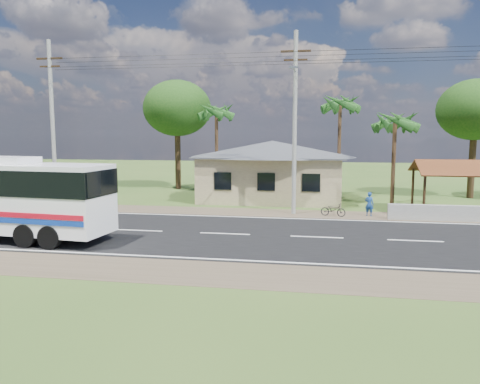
{
  "coord_description": "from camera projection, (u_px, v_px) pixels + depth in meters",
  "views": [
    {
      "loc": [
        4.62,
        -22.23,
        4.96
      ],
      "look_at": [
        0.59,
        1.0,
        1.99
      ],
      "focal_mm": 35.0,
      "sensor_mm": 36.0,
      "label": 1
    }
  ],
  "objects": [
    {
      "name": "concrete_barrier",
      "position": [
        452.0,
        213.0,
        26.51
      ],
      "size": [
        7.0,
        0.3,
        0.9
      ],
      "primitive_type": "cube",
      "color": "#9E9E99",
      "rests_on": "ground"
    },
    {
      "name": "utility_poles",
      "position": [
        289.0,
        120.0,
        28.3
      ],
      "size": [
        32.8,
        2.22,
        11.0
      ],
      "color": "#9E9E99",
      "rests_on": "ground"
    },
    {
      "name": "waiting_shed",
      "position": [
        458.0,
        170.0,
        28.89
      ],
      "size": [
        5.2,
        4.48,
        3.35
      ],
      "color": "#332012",
      "rests_on": "ground"
    },
    {
      "name": "tree_behind_shed",
      "position": [
        475.0,
        110.0,
        35.22
      ],
      "size": [
        5.6,
        5.6,
        9.02
      ],
      "color": "#47301E",
      "rests_on": "ground"
    },
    {
      "name": "road",
      "position": [
        225.0,
        234.0,
        23.13
      ],
      "size": [
        120.0,
        16.0,
        0.03
      ],
      "color": "black",
      "rests_on": "ground"
    },
    {
      "name": "house",
      "position": [
        272.0,
        164.0,
        35.34
      ],
      "size": [
        12.4,
        10.0,
        5.0
      ],
      "color": "tan",
      "rests_on": "ground"
    },
    {
      "name": "tree_behind_house",
      "position": [
        177.0,
        109.0,
        41.2
      ],
      "size": [
        6.0,
        6.0,
        9.61
      ],
      "color": "#47301E",
      "rests_on": "ground"
    },
    {
      "name": "ground",
      "position": [
        225.0,
        234.0,
        23.13
      ],
      "size": [
        120.0,
        120.0,
        0.0
      ],
      "primitive_type": "plane",
      "color": "#2E4E1B",
      "rests_on": "ground"
    },
    {
      "name": "palm_mid",
      "position": [
        340.0,
        105.0,
        36.37
      ],
      "size": [
        2.8,
        2.8,
        8.2
      ],
      "color": "#47301E",
      "rests_on": "ground"
    },
    {
      "name": "person",
      "position": [
        369.0,
        204.0,
        28.09
      ],
      "size": [
        0.63,
        0.54,
        1.46
      ],
      "primitive_type": "imported",
      "rotation": [
        0.0,
        0.0,
        2.71
      ],
      "color": "navy",
      "rests_on": "ground"
    },
    {
      "name": "palm_near",
      "position": [
        395.0,
        122.0,
        31.56
      ],
      "size": [
        2.8,
        2.8,
        6.7
      ],
      "color": "#47301E",
      "rests_on": "ground"
    },
    {
      "name": "palm_far",
      "position": [
        216.0,
        112.0,
        38.62
      ],
      "size": [
        2.8,
        2.8,
        7.7
      ],
      "color": "#47301E",
      "rests_on": "ground"
    },
    {
      "name": "motorcycle",
      "position": [
        333.0,
        210.0,
        28.06
      ],
      "size": [
        1.6,
        0.95,
        0.79
      ],
      "primitive_type": "imported",
      "rotation": [
        0.0,
        0.0,
        1.27
      ],
      "color": "black",
      "rests_on": "ground"
    }
  ]
}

